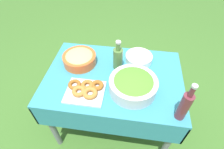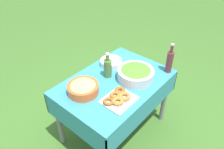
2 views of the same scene
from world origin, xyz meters
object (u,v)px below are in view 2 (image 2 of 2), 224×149
(pasta_bowl, at_px, (83,88))
(plate_stack, at_px, (111,62))
(wine_bottle, at_px, (170,61))
(salad_bowl, at_px, (136,73))
(donut_platter, at_px, (118,98))
(olive_oil_bottle, at_px, (108,68))

(pasta_bowl, xyz_separation_m, plate_stack, (0.50, 0.10, -0.02))
(wine_bottle, bearing_deg, pasta_bowl, 152.16)
(salad_bowl, relative_size, plate_stack, 1.53)
(pasta_bowl, relative_size, plate_stack, 1.21)
(plate_stack, bearing_deg, donut_platter, -132.64)
(olive_oil_bottle, xyz_separation_m, wine_bottle, (0.46, -0.41, 0.02))
(pasta_bowl, distance_m, olive_oil_bottle, 0.33)
(olive_oil_bottle, bearing_deg, salad_bowl, -58.80)
(pasta_bowl, bearing_deg, donut_platter, -67.18)
(olive_oil_bottle, bearing_deg, pasta_bowl, 179.18)
(plate_stack, bearing_deg, pasta_bowl, -168.59)
(salad_bowl, distance_m, plate_stack, 0.34)
(wine_bottle, bearing_deg, olive_oil_bottle, 138.20)
(salad_bowl, distance_m, wine_bottle, 0.37)
(salad_bowl, bearing_deg, wine_bottle, -29.24)
(pasta_bowl, height_order, olive_oil_bottle, olive_oil_bottle)
(donut_platter, bearing_deg, wine_bottle, -9.69)
(pasta_bowl, height_order, donut_platter, pasta_bowl)
(donut_platter, height_order, wine_bottle, wine_bottle)
(pasta_bowl, bearing_deg, salad_bowl, -26.86)
(olive_oil_bottle, bearing_deg, donut_platter, -123.81)
(donut_platter, bearing_deg, olive_oil_bottle, 56.19)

